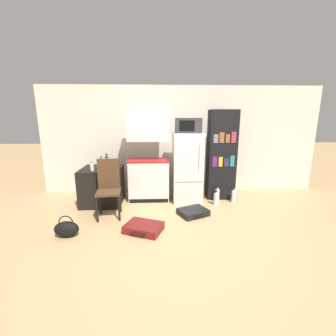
{
  "coord_description": "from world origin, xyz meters",
  "views": [
    {
      "loc": [
        -0.34,
        -3.24,
        1.74
      ],
      "look_at": [
        -0.16,
        0.85,
        0.81
      ],
      "focal_mm": 24.0,
      "sensor_mm": 36.0,
      "label": 1
    }
  ],
  "objects_px": {
    "microwave": "(188,125)",
    "water_bottle_back": "(234,196)",
    "kitchen_hutch": "(149,159)",
    "bowl": "(101,171)",
    "handbag": "(67,229)",
    "suitcase_large_flat": "(144,228)",
    "side_table": "(102,186)",
    "bottle_green_tall": "(107,161)",
    "refrigerator": "(187,167)",
    "chair": "(109,184)",
    "bottle_amber_beer": "(101,162)",
    "bookshelf": "(221,155)",
    "water_bottle_middle": "(216,199)",
    "water_bottle_front": "(217,195)",
    "suitcase_small_flat": "(193,212)",
    "bottle_milk_white": "(92,167)"
  },
  "relations": [
    {
      "from": "water_bottle_back",
      "to": "handbag",
      "type": "bearing_deg",
      "value": -156.71
    },
    {
      "from": "microwave",
      "to": "side_table",
      "type": "bearing_deg",
      "value": -176.84
    },
    {
      "from": "bottle_milk_white",
      "to": "handbag",
      "type": "distance_m",
      "value": 1.33
    },
    {
      "from": "microwave",
      "to": "suitcase_large_flat",
      "type": "bearing_deg",
      "value": -122.07
    },
    {
      "from": "bottle_amber_beer",
      "to": "suitcase_small_flat",
      "type": "distance_m",
      "value": 2.14
    },
    {
      "from": "refrigerator",
      "to": "suitcase_small_flat",
      "type": "relative_size",
      "value": 2.33
    },
    {
      "from": "chair",
      "to": "suitcase_large_flat",
      "type": "xyz_separation_m",
      "value": [
        0.64,
        -0.65,
        -0.53
      ]
    },
    {
      "from": "bookshelf",
      "to": "water_bottle_back",
      "type": "xyz_separation_m",
      "value": [
        0.21,
        -0.31,
        -0.81
      ]
    },
    {
      "from": "bottle_amber_beer",
      "to": "handbag",
      "type": "xyz_separation_m",
      "value": [
        -0.18,
        -1.53,
        -0.7
      ]
    },
    {
      "from": "suitcase_small_flat",
      "to": "water_bottle_front",
      "type": "xyz_separation_m",
      "value": [
        0.61,
        0.63,
        0.09
      ]
    },
    {
      "from": "bookshelf",
      "to": "water_bottle_front",
      "type": "xyz_separation_m",
      "value": [
        -0.12,
        -0.27,
        -0.8
      ]
    },
    {
      "from": "side_table",
      "to": "handbag",
      "type": "distance_m",
      "value": 1.39
    },
    {
      "from": "suitcase_large_flat",
      "to": "handbag",
      "type": "bearing_deg",
      "value": -152.45
    },
    {
      "from": "bowl",
      "to": "water_bottle_middle",
      "type": "height_order",
      "value": "bowl"
    },
    {
      "from": "refrigerator",
      "to": "bowl",
      "type": "relative_size",
      "value": 11.73
    },
    {
      "from": "refrigerator",
      "to": "water_bottle_back",
      "type": "relative_size",
      "value": 4.53
    },
    {
      "from": "bottle_green_tall",
      "to": "water_bottle_middle",
      "type": "xyz_separation_m",
      "value": [
        2.23,
        -0.45,
        -0.71
      ]
    },
    {
      "from": "microwave",
      "to": "bookshelf",
      "type": "distance_m",
      "value": 0.98
    },
    {
      "from": "water_bottle_back",
      "to": "refrigerator",
      "type": "bearing_deg",
      "value": 168.58
    },
    {
      "from": "bookshelf",
      "to": "bottle_milk_white",
      "type": "height_order",
      "value": "bookshelf"
    },
    {
      "from": "bowl",
      "to": "handbag",
      "type": "height_order",
      "value": "bowl"
    },
    {
      "from": "suitcase_small_flat",
      "to": "water_bottle_back",
      "type": "distance_m",
      "value": 1.11
    },
    {
      "from": "bottle_green_tall",
      "to": "chair",
      "type": "relative_size",
      "value": 0.25
    },
    {
      "from": "kitchen_hutch",
      "to": "water_bottle_back",
      "type": "bearing_deg",
      "value": -8.57
    },
    {
      "from": "bottle_amber_beer",
      "to": "suitcase_large_flat",
      "type": "xyz_separation_m",
      "value": [
        0.95,
        -1.42,
        -0.76
      ]
    },
    {
      "from": "side_table",
      "to": "handbag",
      "type": "relative_size",
      "value": 2.19
    },
    {
      "from": "kitchen_hutch",
      "to": "suitcase_large_flat",
      "type": "height_order",
      "value": "kitchen_hutch"
    },
    {
      "from": "bottle_amber_beer",
      "to": "water_bottle_front",
      "type": "xyz_separation_m",
      "value": [
        2.41,
        -0.23,
        -0.68
      ]
    },
    {
      "from": "kitchen_hutch",
      "to": "water_bottle_front",
      "type": "height_order",
      "value": "kitchen_hutch"
    },
    {
      "from": "bottle_green_tall",
      "to": "water_bottle_back",
      "type": "relative_size",
      "value": 0.82
    },
    {
      "from": "chair",
      "to": "water_bottle_middle",
      "type": "bearing_deg",
      "value": 4.57
    },
    {
      "from": "bowl",
      "to": "water_bottle_back",
      "type": "height_order",
      "value": "bowl"
    },
    {
      "from": "side_table",
      "to": "chair",
      "type": "height_order",
      "value": "chair"
    },
    {
      "from": "microwave",
      "to": "bookshelf",
      "type": "relative_size",
      "value": 0.27
    },
    {
      "from": "suitcase_small_flat",
      "to": "handbag",
      "type": "relative_size",
      "value": 1.7
    },
    {
      "from": "bottle_milk_white",
      "to": "bookshelf",
      "type": "bearing_deg",
      "value": 9.46
    },
    {
      "from": "suitcase_large_flat",
      "to": "water_bottle_back",
      "type": "height_order",
      "value": "water_bottle_back"
    },
    {
      "from": "suitcase_large_flat",
      "to": "water_bottle_middle",
      "type": "distance_m",
      "value": 1.72
    },
    {
      "from": "microwave",
      "to": "water_bottle_front",
      "type": "bearing_deg",
      "value": -13.31
    },
    {
      "from": "bottle_amber_beer",
      "to": "water_bottle_middle",
      "type": "bearing_deg",
      "value": -9.8
    },
    {
      "from": "suitcase_large_flat",
      "to": "water_bottle_front",
      "type": "xyz_separation_m",
      "value": [
        1.47,
        1.19,
        0.08
      ]
    },
    {
      "from": "kitchen_hutch",
      "to": "bottle_milk_white",
      "type": "distance_m",
      "value": 1.13
    },
    {
      "from": "suitcase_small_flat",
      "to": "water_bottle_front",
      "type": "distance_m",
      "value": 0.88
    },
    {
      "from": "bottle_green_tall",
      "to": "suitcase_large_flat",
      "type": "relative_size",
      "value": 0.39
    },
    {
      "from": "refrigerator",
      "to": "handbag",
      "type": "xyz_separation_m",
      "value": [
        -1.97,
        -1.45,
        -0.59
      ]
    },
    {
      "from": "water_bottle_middle",
      "to": "microwave",
      "type": "bearing_deg",
      "value": 149.43
    },
    {
      "from": "side_table",
      "to": "refrigerator",
      "type": "xyz_separation_m",
      "value": [
        1.75,
        0.1,
        0.35
      ]
    },
    {
      "from": "refrigerator",
      "to": "water_bottle_middle",
      "type": "xyz_separation_m",
      "value": [
        0.55,
        -0.33,
        -0.59
      ]
    },
    {
      "from": "kitchen_hutch",
      "to": "bottle_amber_beer",
      "type": "height_order",
      "value": "kitchen_hutch"
    },
    {
      "from": "microwave",
      "to": "water_bottle_back",
      "type": "height_order",
      "value": "microwave"
    }
  ]
}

